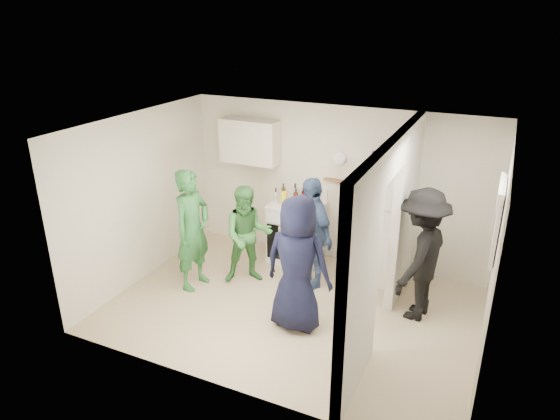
% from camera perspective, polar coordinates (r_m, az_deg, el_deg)
% --- Properties ---
extents(floor, '(4.80, 4.80, 0.00)m').
position_cam_1_polar(floor, '(6.96, 1.31, -11.20)').
color(floor, tan).
rests_on(floor, ground).
extents(wall_back, '(4.80, 0.00, 4.80)m').
position_cam_1_polar(wall_back, '(7.85, 6.35, 2.81)').
color(wall_back, silver).
rests_on(wall_back, floor).
extents(wall_front, '(4.80, 0.00, 4.80)m').
position_cam_1_polar(wall_front, '(5.01, -6.41, -8.80)').
color(wall_front, silver).
rests_on(wall_front, floor).
extents(wall_left, '(0.00, 3.40, 3.40)m').
position_cam_1_polar(wall_left, '(7.56, -15.53, 1.38)').
color(wall_left, silver).
rests_on(wall_left, floor).
extents(wall_right, '(0.00, 3.40, 3.40)m').
position_cam_1_polar(wall_right, '(5.94, 23.30, -5.46)').
color(wall_right, silver).
rests_on(wall_right, floor).
extents(ceiling, '(4.80, 4.80, 0.00)m').
position_cam_1_polar(ceiling, '(5.97, 1.52, 9.34)').
color(ceiling, white).
rests_on(ceiling, wall_back).
extents(partition_pier_back, '(0.12, 1.20, 2.50)m').
position_cam_1_polar(partition_pier_back, '(7.03, 14.05, -0.04)').
color(partition_pier_back, silver).
rests_on(partition_pier_back, floor).
extents(partition_pier_front, '(0.12, 1.20, 2.50)m').
position_cam_1_polar(partition_pier_front, '(5.08, 9.02, -8.49)').
color(partition_pier_front, silver).
rests_on(partition_pier_front, floor).
extents(partition_header, '(0.12, 1.00, 0.40)m').
position_cam_1_polar(partition_header, '(5.67, 12.77, 6.04)').
color(partition_header, silver).
rests_on(partition_header, partition_pier_back).
extents(stove, '(0.82, 0.68, 0.97)m').
position_cam_1_polar(stove, '(8.01, 1.89, -2.54)').
color(stove, white).
rests_on(stove, floor).
extents(upper_cabinet, '(0.95, 0.34, 0.70)m').
position_cam_1_polar(upper_cabinet, '(8.05, -3.46, 7.85)').
color(upper_cabinet, silver).
rests_on(upper_cabinet, wall_back).
extents(fridge, '(0.69, 0.67, 1.68)m').
position_cam_1_polar(fridge, '(7.47, 11.42, -1.89)').
color(fridge, white).
rests_on(fridge, floor).
extents(wicker_basket, '(0.35, 0.25, 0.15)m').
position_cam_1_polar(wicker_basket, '(7.22, 11.28, 5.06)').
color(wicker_basket, brown).
rests_on(wicker_basket, fridge).
extents(blue_bowl, '(0.24, 0.24, 0.11)m').
position_cam_1_polar(blue_bowl, '(7.18, 11.36, 6.05)').
color(blue_bowl, navy).
rests_on(blue_bowl, wicker_basket).
extents(yellow_cup_stack_top, '(0.09, 0.09, 0.25)m').
position_cam_1_polar(yellow_cup_stack_top, '(7.00, 13.55, 4.77)').
color(yellow_cup_stack_top, yellow).
rests_on(yellow_cup_stack_top, fridge).
extents(wall_clock, '(0.22, 0.02, 0.22)m').
position_cam_1_polar(wall_clock, '(7.68, 6.79, 5.89)').
color(wall_clock, white).
rests_on(wall_clock, wall_back).
extents(spice_shelf, '(0.35, 0.08, 0.03)m').
position_cam_1_polar(spice_shelf, '(7.77, 6.26, 3.40)').
color(spice_shelf, olive).
rests_on(spice_shelf, wall_back).
extents(nook_window, '(0.03, 0.70, 0.80)m').
position_cam_1_polar(nook_window, '(5.96, 23.78, -1.18)').
color(nook_window, black).
rests_on(nook_window, wall_right).
extents(nook_window_frame, '(0.04, 0.76, 0.86)m').
position_cam_1_polar(nook_window_frame, '(5.96, 23.63, -1.15)').
color(nook_window_frame, white).
rests_on(nook_window_frame, wall_right).
extents(nook_valance, '(0.04, 0.82, 0.18)m').
position_cam_1_polar(nook_valance, '(5.84, 23.91, 2.05)').
color(nook_valance, white).
rests_on(nook_valance, wall_right).
extents(yellow_cup_stack_stove, '(0.09, 0.09, 0.25)m').
position_cam_1_polar(yellow_cup_stack_stove, '(7.63, 0.47, 1.18)').
color(yellow_cup_stack_stove, yellow).
rests_on(yellow_cup_stack_stove, stove).
extents(red_cup, '(0.09, 0.09, 0.12)m').
position_cam_1_polar(red_cup, '(7.55, 2.88, 0.39)').
color(red_cup, '#BA0C34').
rests_on(red_cup, stove).
extents(person_green_left, '(0.49, 0.69, 1.78)m').
position_cam_1_polar(person_green_left, '(7.20, -9.97, -2.27)').
color(person_green_left, '#2C6F2F').
rests_on(person_green_left, floor).
extents(person_green_center, '(0.91, 0.86, 1.49)m').
position_cam_1_polar(person_green_center, '(7.29, -3.71, -2.89)').
color(person_green_center, '#3E8038').
rests_on(person_green_center, floor).
extents(person_denim, '(1.02, 0.92, 1.67)m').
position_cam_1_polar(person_denim, '(7.16, 3.58, -2.60)').
color(person_denim, '#3C5E83').
rests_on(person_denim, floor).
extents(person_navy, '(0.87, 0.58, 1.78)m').
position_cam_1_polar(person_navy, '(6.18, 2.00, -6.21)').
color(person_navy, black).
rests_on(person_navy, floor).
extents(person_nook, '(0.88, 1.26, 1.78)m').
position_cam_1_polar(person_nook, '(6.64, 15.79, -4.97)').
color(person_nook, black).
rests_on(person_nook, floor).
extents(bottle_a, '(0.07, 0.07, 0.25)m').
position_cam_1_polar(bottle_a, '(8.00, 0.39, 2.19)').
color(bottle_a, brown).
rests_on(bottle_a, stove).
extents(bottle_b, '(0.06, 0.06, 0.27)m').
position_cam_1_polar(bottle_b, '(7.76, 0.40, 1.63)').
color(bottle_b, '#1A4F23').
rests_on(bottle_b, stove).
extents(bottle_c, '(0.08, 0.08, 0.28)m').
position_cam_1_polar(bottle_c, '(7.93, 1.74, 2.09)').
color(bottle_c, '#AAAFB8').
rests_on(bottle_c, stove).
extents(bottle_d, '(0.08, 0.08, 0.27)m').
position_cam_1_polar(bottle_d, '(7.72, 1.80, 1.50)').
color(bottle_d, '#571A0F').
rests_on(bottle_d, stove).
extents(bottle_e, '(0.07, 0.07, 0.25)m').
position_cam_1_polar(bottle_e, '(7.89, 3.06, 1.87)').
color(bottle_e, silver).
rests_on(bottle_e, stove).
extents(bottle_f, '(0.06, 0.06, 0.32)m').
position_cam_1_polar(bottle_f, '(7.70, 3.23, 1.64)').
color(bottle_f, '#163C16').
rests_on(bottle_f, stove).
extents(bottle_g, '(0.06, 0.06, 0.32)m').
position_cam_1_polar(bottle_g, '(7.80, 4.07, 1.85)').
color(bottle_g, brown).
rests_on(bottle_g, stove).
extents(bottle_h, '(0.08, 0.08, 0.24)m').
position_cam_1_polar(bottle_h, '(7.80, -0.48, 1.65)').
color(bottle_h, '#B4B5C1').
rests_on(bottle_h, stove).
extents(bottle_i, '(0.06, 0.06, 0.24)m').
position_cam_1_polar(bottle_i, '(7.85, 2.65, 1.72)').
color(bottle_i, '#510D10').
rests_on(bottle_i, stove).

